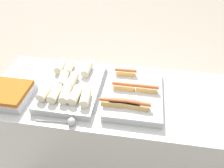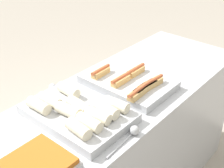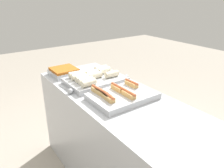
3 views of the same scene
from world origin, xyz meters
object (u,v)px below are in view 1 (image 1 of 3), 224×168
Objects in this scene: tray_side_front at (9,94)px; serving_spoon_far at (92,63)px; tray_hotdogs at (134,93)px; serving_spoon_near at (68,122)px; tray_wraps at (71,85)px.

tray_side_front reaches higher than serving_spoon_far.
tray_hotdogs is 2.15× the size of serving_spoon_far.
tray_side_front is 1.13× the size of serving_spoon_near.
tray_side_front is at bearing -158.93° from tray_wraps.
serving_spoon_far is at bearing 76.93° from tray_wraps.
tray_hotdogs reaches higher than serving_spoon_far.
tray_wraps is 2.00× the size of tray_side_front.
tray_hotdogs is 1.92× the size of tray_side_front.
tray_wraps reaches higher than tray_side_front.
tray_hotdogs reaches higher than tray_side_front.
tray_wraps is at bearing 21.07° from tray_side_front.
tray_wraps reaches higher than tray_hotdogs.
serving_spoon_near is (-0.35, -0.29, -0.01)m from tray_hotdogs.
serving_spoon_near is 0.99× the size of serving_spoon_far.
tray_hotdogs reaches higher than serving_spoon_near.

